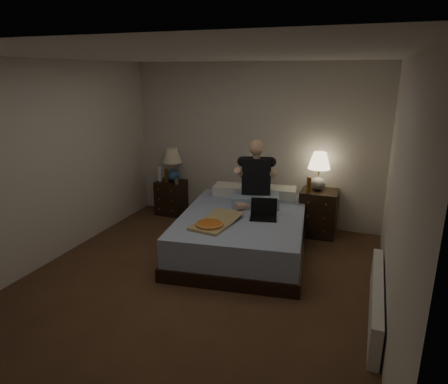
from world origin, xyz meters
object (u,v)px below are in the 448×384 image
at_px(soda_can, 176,181).
at_px(bed, 243,232).
at_px(nightstand_left, 171,197).
at_px(lamp_left, 172,165).
at_px(person, 256,173).
at_px(water_bottle, 160,174).
at_px(radiator, 376,300).
at_px(lamp_right, 319,171).
at_px(beer_bottle_right, 309,185).
at_px(nightstand_right, 318,213).
at_px(beer_bottle_left, 167,176).
at_px(laptop, 264,210).
at_px(pizza_box, 210,225).

bearing_deg(soda_can, bed, -31.47).
distance_m(nightstand_left, soda_can, 0.40).
xyz_separation_m(lamp_left, person, (1.63, -0.61, 0.14)).
distance_m(water_bottle, radiator, 4.03).
bearing_deg(water_bottle, bed, -27.97).
height_order(lamp_right, beer_bottle_right, lamp_right).
xyz_separation_m(nightstand_left, nightstand_right, (2.48, -0.06, 0.05)).
height_order(bed, soda_can, soda_can).
xyz_separation_m(beer_bottle_left, laptop, (1.93, -0.98, -0.04)).
relative_size(lamp_right, beer_bottle_left, 2.43).
height_order(soda_can, pizza_box, soda_can).
distance_m(lamp_left, radiator, 3.93).
distance_m(bed, beer_bottle_right, 1.20).
bearing_deg(lamp_right, bed, -129.96).
relative_size(bed, beer_bottle_left, 9.22).
distance_m(bed, soda_can, 1.72).
bearing_deg(beer_bottle_left, lamp_left, 66.11).
relative_size(nightstand_right, pizza_box, 0.90).
distance_m(lamp_right, water_bottle, 2.62).
xyz_separation_m(nightstand_right, person, (-0.82, -0.53, 0.66)).
bearing_deg(bed, water_bottle, 144.42).
bearing_deg(nightstand_left, beer_bottle_right, -3.59).
distance_m(lamp_right, radiator, 2.34).
bearing_deg(water_bottle, beer_bottle_left, -14.60).
height_order(person, radiator, person).
relative_size(bed, lamp_left, 3.79).
distance_m(soda_can, laptop, 1.98).
height_order(beer_bottle_right, laptop, beer_bottle_right).
distance_m(bed, nightstand_right, 1.29).
distance_m(lamp_right, person, 0.97).
xyz_separation_m(nightstand_right, lamp_right, (-0.04, 0.05, 0.62)).
xyz_separation_m(water_bottle, soda_can, (0.34, -0.07, -0.07)).
relative_size(soda_can, radiator, 0.06).
bearing_deg(nightstand_left, water_bottle, -157.64).
height_order(bed, beer_bottle_left, beer_bottle_left).
distance_m(nightstand_left, water_bottle, 0.45).
relative_size(lamp_left, lamp_right, 1.00).
distance_m(bed, nightstand_left, 1.90).
relative_size(bed, pizza_box, 2.79).
xyz_separation_m(nightstand_left, water_bottle, (-0.17, -0.06, 0.41)).
bearing_deg(radiator, bed, 148.85).
relative_size(nightstand_right, person, 0.73).
bearing_deg(laptop, person, 104.20).
height_order(beer_bottle_left, beer_bottle_right, beer_bottle_right).
bearing_deg(lamp_left, water_bottle, -157.92).
bearing_deg(lamp_left, beer_bottle_left, -113.89).
bearing_deg(radiator, soda_can, 148.70).
height_order(water_bottle, beer_bottle_right, beer_bottle_right).
bearing_deg(laptop, beer_bottle_right, 51.65).
bearing_deg(beer_bottle_left, bed, -29.07).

